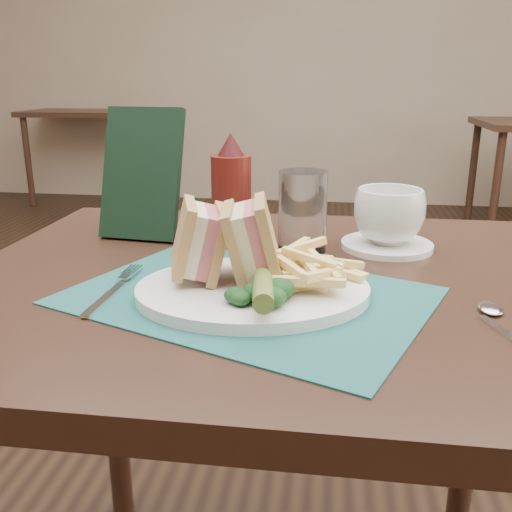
% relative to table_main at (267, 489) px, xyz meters
% --- Properties ---
extents(floor, '(7.00, 7.00, 0.00)m').
position_rel_table_main_xyz_m(floor, '(0.00, 0.50, -0.38)').
color(floor, black).
rests_on(floor, ground).
extents(wall_back, '(6.00, 0.00, 6.00)m').
position_rel_table_main_xyz_m(wall_back, '(0.00, 4.00, -0.38)').
color(wall_back, tan).
rests_on(wall_back, ground).
extents(table_main, '(0.90, 0.75, 0.75)m').
position_rel_table_main_xyz_m(table_main, '(0.00, 0.00, 0.00)').
color(table_main, black).
rests_on(table_main, ground).
extents(table_bg_left, '(0.90, 0.75, 0.75)m').
position_rel_table_main_xyz_m(table_bg_left, '(-1.96, 3.81, 0.00)').
color(table_bg_left, black).
rests_on(table_bg_left, ground).
extents(placemat, '(0.53, 0.46, 0.00)m').
position_rel_table_main_xyz_m(placemat, '(-0.02, -0.09, 0.38)').
color(placemat, '#19504D').
rests_on(placemat, table_main).
extents(plate, '(0.34, 0.29, 0.01)m').
position_rel_table_main_xyz_m(plate, '(-0.01, -0.09, 0.38)').
color(plate, white).
rests_on(plate, placemat).
extents(sandwich_half_a, '(0.10, 0.12, 0.10)m').
position_rel_table_main_xyz_m(sandwich_half_a, '(-0.10, -0.08, 0.44)').
color(sandwich_half_a, tan).
rests_on(sandwich_half_a, plate).
extents(sandwich_half_b, '(0.09, 0.12, 0.11)m').
position_rel_table_main_xyz_m(sandwich_half_b, '(-0.03, -0.07, 0.45)').
color(sandwich_half_b, tan).
rests_on(sandwich_half_b, plate).
extents(kale_garnish, '(0.11, 0.08, 0.03)m').
position_rel_table_main_xyz_m(kale_garnish, '(0.00, -0.15, 0.41)').
color(kale_garnish, black).
rests_on(kale_garnish, plate).
extents(pickle_spear, '(0.04, 0.12, 0.03)m').
position_rel_table_main_xyz_m(pickle_spear, '(0.01, -0.15, 0.41)').
color(pickle_spear, '#5C6E2A').
rests_on(pickle_spear, plate).
extents(fries_pile, '(0.18, 0.20, 0.05)m').
position_rel_table_main_xyz_m(fries_pile, '(0.06, -0.08, 0.42)').
color(fries_pile, '#FCDB7E').
rests_on(fries_pile, plate).
extents(fork, '(0.04, 0.17, 0.01)m').
position_rel_table_main_xyz_m(fork, '(-0.19, -0.10, 0.38)').
color(fork, silver).
rests_on(fork, placemat).
extents(spoon, '(0.08, 0.15, 0.01)m').
position_rel_table_main_xyz_m(spoon, '(0.28, -0.14, 0.38)').
color(spoon, silver).
rests_on(spoon, table_main).
extents(saucer, '(0.18, 0.18, 0.01)m').
position_rel_table_main_xyz_m(saucer, '(0.18, 0.16, 0.38)').
color(saucer, white).
rests_on(saucer, table_main).
extents(coffee_cup, '(0.14, 0.14, 0.09)m').
position_rel_table_main_xyz_m(coffee_cup, '(0.18, 0.16, 0.43)').
color(coffee_cup, white).
rests_on(coffee_cup, saucer).
extents(drinking_glass, '(0.09, 0.09, 0.13)m').
position_rel_table_main_xyz_m(drinking_glass, '(0.04, 0.12, 0.44)').
color(drinking_glass, white).
rests_on(drinking_glass, table_main).
extents(ketchup_bottle, '(0.09, 0.09, 0.19)m').
position_rel_table_main_xyz_m(ketchup_bottle, '(-0.08, 0.14, 0.47)').
color(ketchup_bottle, '#50120D').
rests_on(ketchup_bottle, table_main).
extents(check_presenter, '(0.15, 0.10, 0.22)m').
position_rel_table_main_xyz_m(check_presenter, '(-0.24, 0.18, 0.49)').
color(check_presenter, black).
rests_on(check_presenter, table_main).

